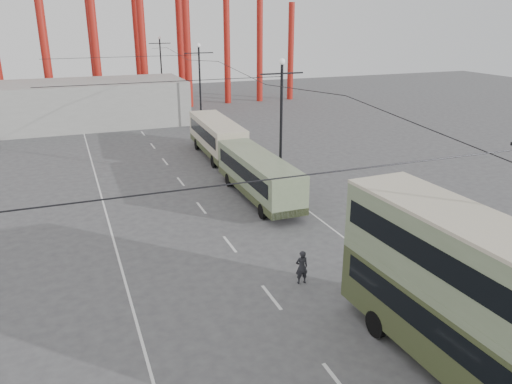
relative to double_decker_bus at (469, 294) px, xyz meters
name	(u,v)px	position (x,y,z in m)	size (l,w,h in m)	color
ground	(335,343)	(-3.10, 3.14, -3.28)	(160.00, 160.00, 0.00)	#454547
road_markings	(190,190)	(-3.96, 22.84, -3.27)	(12.52, 120.00, 0.01)	silver
lamp_post_mid	(281,125)	(2.50, 21.14, 1.40)	(3.20, 0.44, 9.32)	black
lamp_post_far	(200,87)	(2.50, 43.14, 1.40)	(3.20, 0.44, 9.32)	black
lamp_post_distant	(161,69)	(2.50, 65.14, 1.40)	(3.20, 0.44, 9.32)	black
fairground_shed	(88,103)	(-9.10, 50.14, -0.78)	(22.00, 10.00, 5.00)	gray
double_decker_bus	(469,294)	(0.00, 0.00, 0.00)	(3.16, 10.99, 5.85)	#3C4726
single_decker_green	(258,175)	(0.13, 19.57, -1.57)	(2.50, 10.73, 3.03)	#6D7E5C
single_decker_cream	(217,136)	(0.71, 31.22, -1.42)	(3.06, 10.69, 3.29)	beige
pedestrian	(302,267)	(-2.27, 7.83, -2.43)	(0.61, 0.40, 1.69)	black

